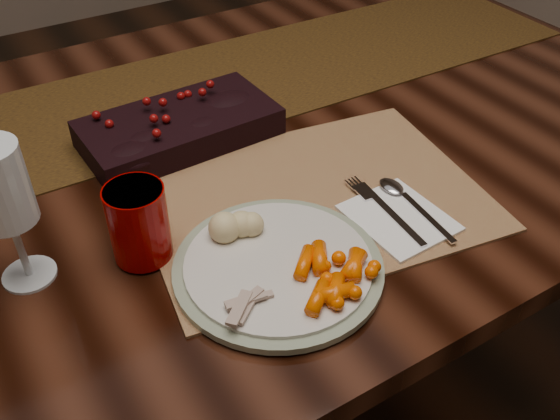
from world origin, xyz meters
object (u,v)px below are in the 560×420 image
baby_carrots (323,277)px  red_cup (139,223)px  turkey_shreds (249,302)px  mashed_potatoes (241,226)px  wine_glass (9,217)px  centerpiece (179,124)px  dinner_plate (278,266)px  napkin (399,218)px  placemat_main (312,199)px  dining_table (214,308)px

baby_carrots → red_cup: size_ratio=1.14×
turkey_shreds → red_cup: 0.18m
mashed_potatoes → red_cup: (-0.12, 0.06, 0.02)m
wine_glass → centerpiece: bearing=32.3°
dinner_plate → baby_carrots: baby_carrots is taller
centerpiece → baby_carrots: centerpiece is taller
red_cup → wine_glass: wine_glass is taller
dinner_plate → mashed_potatoes: (-0.02, 0.06, 0.03)m
turkey_shreds → napkin: bearing=9.7°
centerpiece → placemat_main: (0.10, -0.24, -0.03)m
dining_table → napkin: size_ratio=13.04×
dining_table → placemat_main: size_ratio=3.73×
dining_table → baby_carrots: size_ratio=15.08×
dinner_plate → red_cup: size_ratio=2.56×
napkin → wine_glass: 0.50m
centerpiece → mashed_potatoes: 0.28m
dining_table → wine_glass: bearing=-155.0°
dining_table → dinner_plate: size_ratio=6.73×
turkey_shreds → red_cup: (-0.07, 0.17, 0.03)m
centerpiece → placemat_main: bearing=-67.9°
dinner_plate → baby_carrots: 0.07m
dining_table → napkin: napkin is taller
dining_table → placemat_main: placemat_main is taller
centerpiece → dinner_plate: centerpiece is taller
dining_table → centerpiece: centerpiece is taller
baby_carrots → wine_glass: (-0.30, 0.22, 0.07)m
dining_table → wine_glass: wine_glass is taller
centerpiece → napkin: 0.39m
placemat_main → wine_glass: size_ratio=2.49×
wine_glass → red_cup: bearing=-16.5°
mashed_potatoes → napkin: mashed_potatoes is taller
baby_carrots → napkin: bearing=19.0°
napkin → wine_glass: size_ratio=0.71×
baby_carrots → wine_glass: wine_glass is taller
centerpiece → dinner_plate: 0.35m
dinner_plate → red_cup: red_cup is taller
turkey_shreds → napkin: turkey_shreds is taller
dining_table → centerpiece: size_ratio=5.81×
centerpiece → wine_glass: (-0.29, -0.18, 0.06)m
mashed_potatoes → centerpiece: bearing=82.0°
mashed_potatoes → placemat_main: bearing=15.5°
centerpiece → napkin: (0.17, -0.35, -0.03)m
centerpiece → mashed_potatoes: bearing=-98.0°
red_cup → wine_glass: bearing=163.5°
wine_glass → dinner_plate: bearing=-30.5°
mashed_potatoes → wine_glass: (-0.25, 0.10, 0.06)m
baby_carrots → napkin: baby_carrots is taller
centerpiece → red_cup: (-0.16, -0.23, 0.02)m
turkey_shreds → red_cup: size_ratio=0.63×
dining_table → napkin: (0.16, -0.30, 0.38)m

